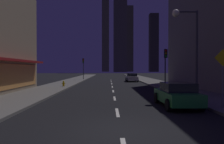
% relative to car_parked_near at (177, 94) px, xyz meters
% --- Properties ---
extents(ground_plane, '(78.00, 136.00, 0.10)m').
position_rel_car_parked_near_xyz_m(ground_plane, '(-3.60, 27.21, -0.79)').
color(ground_plane, black).
extents(sidewalk_right, '(4.00, 76.00, 0.15)m').
position_rel_car_parked_near_xyz_m(sidewalk_right, '(3.40, 27.21, -0.67)').
color(sidewalk_right, '#605E59').
rests_on(sidewalk_right, ground).
extents(sidewalk_left, '(4.00, 76.00, 0.15)m').
position_rel_car_parked_near_xyz_m(sidewalk_left, '(-10.60, 27.21, -0.67)').
color(sidewalk_left, '#605E59').
rests_on(sidewalk_left, ground).
extents(lane_marking_center, '(0.16, 38.60, 0.01)m').
position_rel_car_parked_near_xyz_m(lane_marking_center, '(-3.60, 11.41, -0.73)').
color(lane_marking_center, silver).
rests_on(lane_marking_center, ground).
extents(skyscraper_distant_tall, '(5.42, 7.36, 70.93)m').
position_rel_car_parked_near_xyz_m(skyscraper_distant_tall, '(-6.52, 152.98, 34.73)').
color(skyscraper_distant_tall, brown).
rests_on(skyscraper_distant_tall, ground).
extents(skyscraper_distant_mid, '(8.69, 6.27, 72.69)m').
position_rel_car_parked_near_xyz_m(skyscraper_distant_mid, '(3.51, 128.68, 35.61)').
color(skyscraper_distant_mid, '#4D4A3A').
rests_on(skyscraper_distant_mid, ground).
extents(skyscraper_distant_short, '(7.23, 7.55, 49.85)m').
position_rel_car_parked_near_xyz_m(skyscraper_distant_short, '(10.93, 152.03, 24.18)').
color(skyscraper_distant_short, '#494637').
rests_on(skyscraper_distant_short, ground).
extents(skyscraper_distant_slender, '(6.18, 5.58, 41.13)m').
position_rel_car_parked_near_xyz_m(skyscraper_distant_slender, '(27.90, 139.03, 19.82)').
color(skyscraper_distant_slender, '#312F25').
rests_on(skyscraper_distant_slender, ground).
extents(car_parked_near, '(1.98, 4.24, 1.45)m').
position_rel_car_parked_near_xyz_m(car_parked_near, '(0.00, 0.00, 0.00)').
color(car_parked_near, '#1E722D').
rests_on(car_parked_near, ground).
extents(car_parked_far, '(1.98, 4.24, 1.45)m').
position_rel_car_parked_near_xyz_m(car_parked_far, '(0.00, 24.88, 0.00)').
color(car_parked_far, silver).
rests_on(car_parked_far, ground).
extents(fire_hydrant_far_left, '(0.42, 0.30, 0.65)m').
position_rel_car_parked_near_xyz_m(fire_hydrant_far_left, '(-9.50, 13.26, -0.29)').
color(fire_hydrant_far_left, gold).
rests_on(fire_hydrant_far_left, sidewalk_left).
extents(traffic_light_near_right, '(0.32, 0.48, 4.20)m').
position_rel_car_parked_near_xyz_m(traffic_light_near_right, '(1.90, 9.68, 2.45)').
color(traffic_light_near_right, '#2D2D2D').
rests_on(traffic_light_near_right, sidewalk_right).
extents(traffic_light_far_left, '(0.32, 0.48, 4.20)m').
position_rel_car_parked_near_xyz_m(traffic_light_far_left, '(-9.10, 29.89, 2.45)').
color(traffic_light_far_left, '#2D2D2D').
rests_on(traffic_light_far_left, sidewalk_left).
extents(street_lamp_right, '(1.96, 0.56, 6.58)m').
position_rel_car_parked_near_xyz_m(street_lamp_right, '(1.78, 3.46, 4.33)').
color(street_lamp_right, '#38383D').
rests_on(street_lamp_right, sidewalk_right).
extents(pedestrian_crossing_sign, '(0.91, 0.08, 3.15)m').
position_rel_car_parked_near_xyz_m(pedestrian_crossing_sign, '(2.00, -1.36, 1.28)').
color(pedestrian_crossing_sign, slate).
rests_on(pedestrian_crossing_sign, sidewalk_right).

